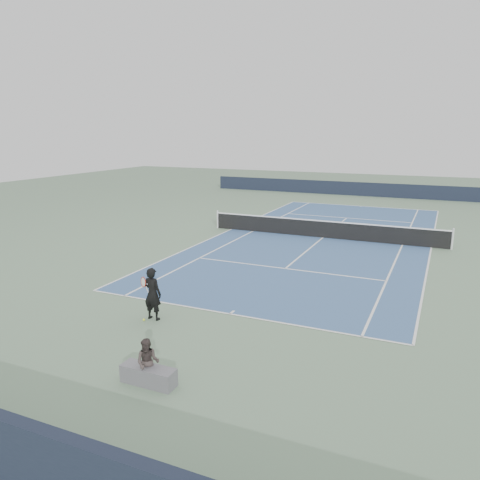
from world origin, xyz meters
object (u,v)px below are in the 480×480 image
at_px(tennis_ball, 144,320).
at_px(tennis_net, 323,229).
at_px(tennis_player, 152,294).
at_px(spectator_bench, 148,368).

bearing_deg(tennis_ball, tennis_net, 80.71).
bearing_deg(tennis_net, tennis_ball, -99.29).
bearing_deg(tennis_player, spectator_bench, -57.39).
distance_m(tennis_ball, spectator_bench, 3.77).
distance_m(tennis_player, tennis_ball, 0.85).
distance_m(tennis_net, tennis_ball, 13.61).
xyz_separation_m(tennis_ball, spectator_bench, (2.26, -3.00, 0.35)).
xyz_separation_m(tennis_player, spectator_bench, (2.07, -3.24, -0.44)).
bearing_deg(tennis_net, spectator_bench, -89.78).
relative_size(tennis_player, tennis_ball, 22.45).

